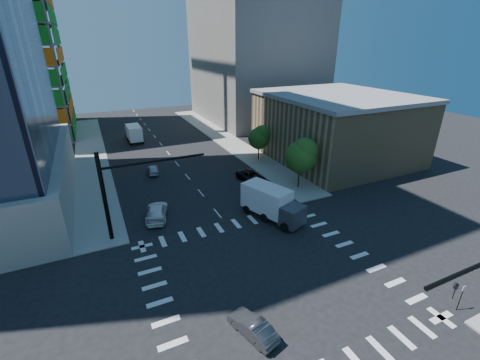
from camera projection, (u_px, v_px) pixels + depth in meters
ground at (269, 277)px, 26.98m from camera, size 160.00×160.00×0.00m
road_markings at (269, 277)px, 26.97m from camera, size 20.00×20.00×0.01m
sidewalk_ne at (225, 139)px, 65.07m from camera, size 5.00×60.00×0.15m
sidewalk_nw at (91, 156)px, 55.35m from camera, size 5.00×60.00×0.15m
commercial_building at (336, 127)px, 52.88m from camera, size 20.50×22.50×10.60m
bg_building_ne at (255, 60)px, 77.65m from camera, size 24.00×30.00×28.00m
signal_mast_nw at (120, 187)px, 30.47m from camera, size 10.20×0.40×9.00m
tree_south at (302, 155)px, 41.59m from camera, size 4.16×4.16×6.82m
tree_north at (260, 137)px, 51.96m from camera, size 3.54×3.52×5.78m
no_parking_sign at (461, 295)px, 23.10m from camera, size 0.30×0.06×2.20m
car_nb_far at (251, 177)px, 45.16m from camera, size 3.10×5.40×1.42m
car_sb_near at (157, 212)px, 35.73m from camera, size 3.53×5.75×1.56m
car_sb_mid at (153, 169)px, 47.87m from camera, size 1.98×3.94×1.29m
car_sb_cross at (253, 327)px, 21.45m from camera, size 2.44×4.12×1.28m
box_truck_near at (274, 206)px, 35.27m from camera, size 4.99×7.30×3.53m
box_truck_far at (134, 134)px, 63.35m from camera, size 2.76×6.26×3.26m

